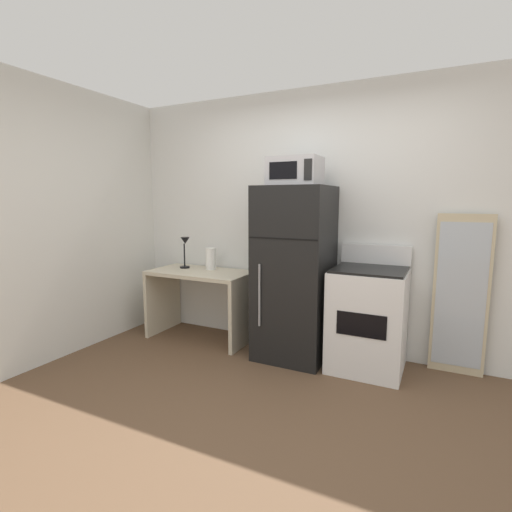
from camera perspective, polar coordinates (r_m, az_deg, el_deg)
The scene contains 10 objects.
ground_plane at distance 2.78m, azimuth -1.78°, elevation -24.61°, with size 12.00×12.00×0.00m, color brown.
wall_back_white at distance 3.92m, azimuth 9.93°, elevation 5.13°, with size 5.00×0.10×2.60m, color silver.
wall_left_brick at distance 3.89m, azimuth -31.89°, elevation 3.98°, with size 0.10×4.00×2.60m, color silver.
desk at distance 4.24m, azimuth -8.22°, elevation -5.29°, with size 1.11×0.59×0.75m.
desk_lamp at distance 4.35m, azimuth -10.57°, elevation 1.31°, with size 0.14×0.12×0.35m.
paper_towel_roll at distance 4.24m, azimuth -6.78°, elevation -0.41°, with size 0.11×0.11×0.24m, color white.
refrigerator at distance 3.66m, azimuth 5.76°, elevation -2.59°, with size 0.66×0.66×1.64m.
microwave at distance 3.58m, azimuth 5.86°, elevation 12.45°, with size 0.46×0.35×0.26m.
oven_range at distance 3.59m, azimuth 16.35°, elevation -8.93°, with size 0.63×0.61×1.10m.
leaning_mirror at distance 3.74m, azimuth 28.24°, elevation -5.21°, with size 0.44×0.03×1.40m.
Camera 1 is at (1.10, -2.06, 1.51)m, focal length 26.76 mm.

